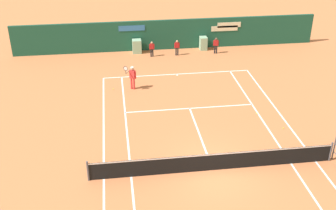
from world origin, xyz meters
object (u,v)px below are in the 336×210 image
object	(u,v)px
ball_kid_right_post	(216,44)
tennis_ball_near_service_line	(283,128)
tennis_ball_mid_court	(257,113)
player_on_baseline	(132,76)
ball_kid_centre_post	(177,47)
tennis_ball_by_sideline	(113,89)
ball_kid_left_post	(152,48)

from	to	relation	value
ball_kid_right_post	tennis_ball_near_service_line	world-z (taller)	ball_kid_right_post
ball_kid_right_post	tennis_ball_mid_court	world-z (taller)	ball_kid_right_post
player_on_baseline	ball_kid_centre_post	xyz separation A→B (m)	(3.92, 5.78, -0.24)
tennis_ball_by_sideline	ball_kid_centre_post	bearing A→B (deg)	47.32
ball_kid_left_post	ball_kid_right_post	world-z (taller)	ball_kid_right_post
ball_kid_left_post	player_on_baseline	bearing A→B (deg)	72.58
tennis_ball_by_sideline	tennis_ball_near_service_line	xyz separation A→B (m)	(9.50, -6.46, 0.00)
ball_kid_right_post	player_on_baseline	bearing A→B (deg)	45.51
ball_kid_centre_post	tennis_ball_near_service_line	world-z (taller)	ball_kid_centre_post
player_on_baseline	ball_kid_left_post	bearing A→B (deg)	-82.00
ball_kid_centre_post	tennis_ball_near_service_line	bearing A→B (deg)	109.77
player_on_baseline	tennis_ball_near_service_line	xyz separation A→B (m)	(8.20, -6.35, -0.94)
tennis_ball_near_service_line	ball_kid_left_post	bearing A→B (deg)	117.43
tennis_ball_mid_court	tennis_ball_near_service_line	world-z (taller)	same
ball_kid_right_post	tennis_ball_near_service_line	bearing A→B (deg)	101.53
tennis_ball_mid_court	ball_kid_right_post	bearing A→B (deg)	90.80
ball_kid_left_post	tennis_ball_near_service_line	world-z (taller)	ball_kid_left_post
tennis_ball_mid_court	player_on_baseline	bearing A→B (deg)	148.24
ball_kid_right_post	tennis_ball_mid_court	size ratio (longest dim) A/B	19.58
tennis_ball_mid_court	tennis_ball_near_service_line	distance (m)	2.09
ball_kid_centre_post	tennis_ball_by_sideline	world-z (taller)	ball_kid_centre_post
player_on_baseline	ball_kid_left_post	xyz separation A→B (m)	(1.90, 5.78, -0.25)
ball_kid_centre_post	tennis_ball_near_service_line	xyz separation A→B (m)	(4.28, -12.13, -0.70)
ball_kid_right_post	ball_kid_centre_post	size ratio (longest dim) A/B	1.05
ball_kid_centre_post	ball_kid_right_post	bearing A→B (deg)	-179.65
ball_kid_left_post	ball_kid_centre_post	xyz separation A→B (m)	(2.02, -0.00, 0.01)
ball_kid_centre_post	tennis_ball_mid_court	bearing A→B (deg)	108.31
ball_kid_right_post	tennis_ball_by_sideline	bearing A→B (deg)	40.37
ball_kid_left_post	tennis_ball_mid_court	distance (m)	11.60
ball_kid_left_post	tennis_ball_by_sideline	xyz separation A→B (m)	(-3.21, -5.67, -0.69)
tennis_ball_by_sideline	tennis_ball_mid_court	world-z (taller)	same
player_on_baseline	tennis_ball_near_service_line	bearing A→B (deg)	168.46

